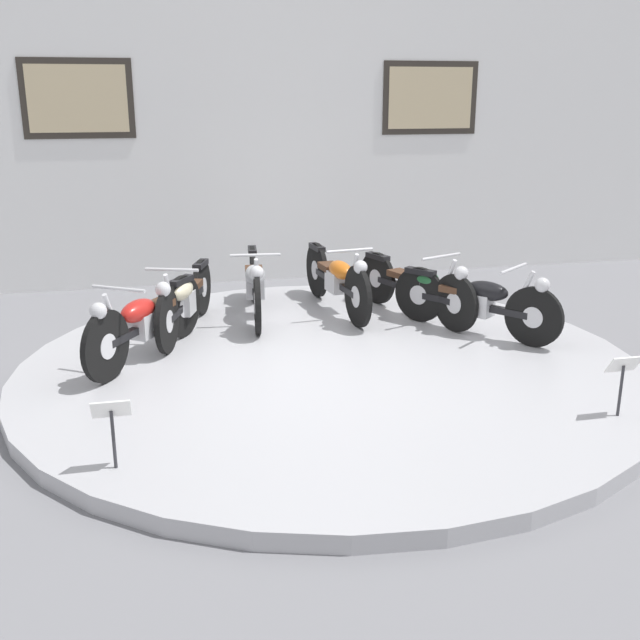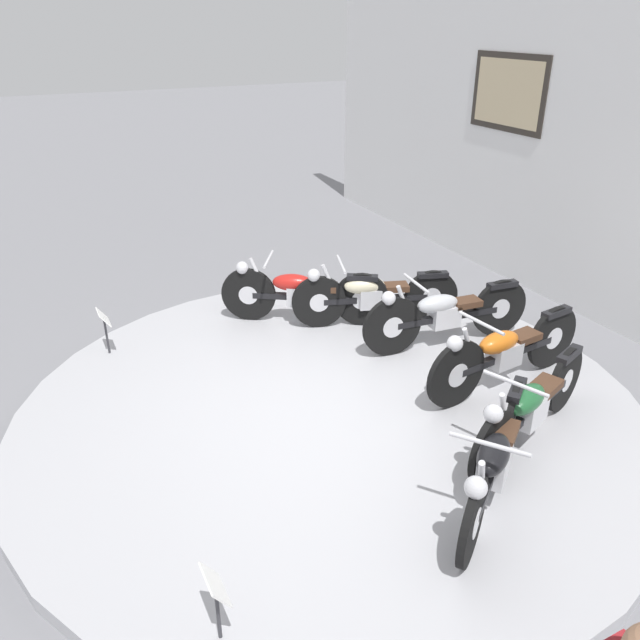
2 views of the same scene
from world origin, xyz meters
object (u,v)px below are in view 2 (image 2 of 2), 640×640
object	(u,v)px
motorcycle_orange	(505,350)
motorcycle_silver	(445,312)
motorcycle_black	(495,459)
info_placard_front_left	(105,323)
motorcycle_cream	(372,294)
motorcycle_green	(530,406)
info_placard_front_centre	(216,593)
motorcycle_red	(301,292)

from	to	relation	value
motorcycle_orange	motorcycle_silver	bearing A→B (deg)	-179.99
motorcycle_black	info_placard_front_left	world-z (taller)	motorcycle_black
motorcycle_cream	motorcycle_green	world-z (taller)	motorcycle_cream
info_placard_front_left	info_placard_front_centre	size ratio (longest dim) A/B	1.00
motorcycle_green	motorcycle_black	xyz separation A→B (m)	(0.41, -0.73, -0.00)
motorcycle_green	info_placard_front_centre	xyz separation A→B (m)	(0.64, -2.94, -0.01)
motorcycle_red	info_placard_front_centre	bearing A→B (deg)	-31.28
info_placard_front_centre	motorcycle_orange	bearing A→B (deg)	113.26
motorcycle_red	info_placard_front_left	world-z (taller)	motorcycle_red
motorcycle_cream	motorcycle_black	distance (m)	3.10
info_placard_front_left	motorcycle_orange	bearing A→B (deg)	54.44
motorcycle_black	info_placard_front_centre	bearing A→B (deg)	-84.24
motorcycle_cream	motorcycle_black	world-z (taller)	motorcycle_cream
info_placard_front_left	motorcycle_cream	bearing A→B (deg)	77.76
motorcycle_red	motorcycle_green	distance (m)	3.09
motorcycle_silver	info_placard_front_left	bearing A→B (deg)	-113.26
motorcycle_silver	info_placard_front_left	world-z (taller)	motorcycle_silver
motorcycle_black	motorcycle_green	bearing A→B (deg)	119.53
motorcycle_red	motorcycle_black	bearing A→B (deg)	0.00
motorcycle_silver	motorcycle_green	size ratio (longest dim) A/B	1.08
motorcycle_orange	info_placard_front_left	world-z (taller)	motorcycle_orange
motorcycle_cream	info_placard_front_centre	world-z (taller)	motorcycle_cream
motorcycle_red	motorcycle_silver	size ratio (longest dim) A/B	0.85
motorcycle_orange	info_placard_front_left	bearing A→B (deg)	-125.56
motorcycle_black	motorcycle_orange	bearing A→B (deg)	136.49
info_placard_front_centre	info_placard_front_left	bearing A→B (deg)	180.00
motorcycle_cream	info_placard_front_left	world-z (taller)	motorcycle_cream
motorcycle_silver	motorcycle_orange	size ratio (longest dim) A/B	1.00
motorcycle_green	motorcycle_black	size ratio (longest dim) A/B	1.16
motorcycle_silver	motorcycle_green	distance (m)	1.83
motorcycle_cream	motorcycle_green	xyz separation A→B (m)	(2.59, -0.00, -0.00)
motorcycle_black	info_placard_front_centre	size ratio (longest dim) A/B	3.13
motorcycle_green	info_placard_front_left	world-z (taller)	motorcycle_green
motorcycle_red	motorcycle_orange	size ratio (longest dim) A/B	0.85
motorcycle_orange	info_placard_front_centre	size ratio (longest dim) A/B	3.95
motorcycle_red	motorcycle_green	bearing A→B (deg)	13.66
motorcycle_red	motorcycle_green	size ratio (longest dim) A/B	0.92
motorcycle_red	motorcycle_silver	world-z (taller)	motorcycle_silver
motorcycle_cream	info_placard_front_left	bearing A→B (deg)	-102.24
motorcycle_red	motorcycle_black	xyz separation A→B (m)	(3.42, 0.00, -0.01)
motorcycle_green	motorcycle_silver	bearing A→B (deg)	166.21
motorcycle_cream	motorcycle_green	bearing A→B (deg)	-0.00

